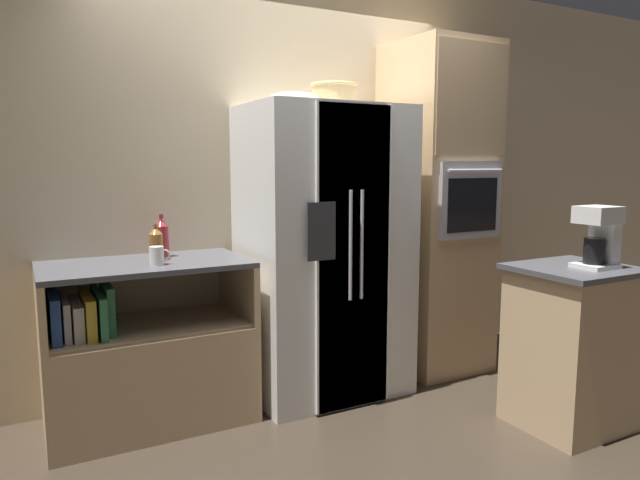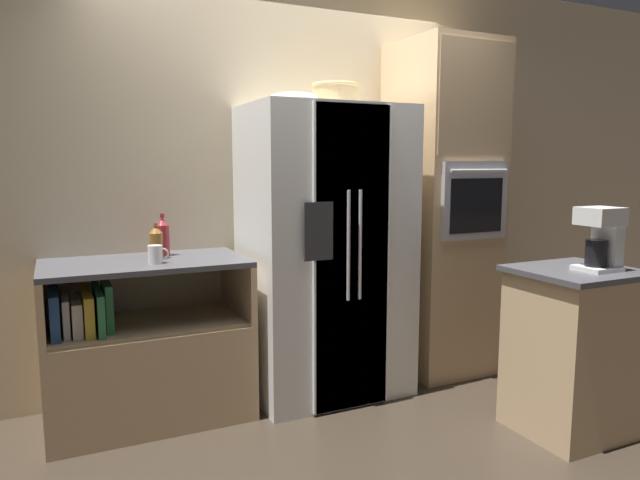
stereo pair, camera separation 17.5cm
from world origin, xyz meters
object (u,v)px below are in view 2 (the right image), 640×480
object	(u,v)px
wall_oven	(442,209)
fruit_bowl	(294,98)
bottle_short	(163,237)
coffee_maker	(602,236)
wicker_basket	(335,94)
mug	(156,254)
bottle_tall	(156,242)
refrigerator	(325,252)

from	to	relation	value
wall_oven	fruit_bowl	distance (m)	1.36
wall_oven	bottle_short	bearing A→B (deg)	175.19
coffee_maker	wicker_basket	bearing A→B (deg)	127.72
fruit_bowl	mug	bearing A→B (deg)	-178.45
coffee_maker	bottle_tall	bearing A→B (deg)	148.31
refrigerator	bottle_tall	distance (m)	1.04
refrigerator	coffee_maker	size ratio (longest dim) A/B	5.46
bottle_tall	mug	size ratio (longest dim) A/B	1.82
wall_oven	wicker_basket	xyz separation A→B (m)	(-0.83, 0.02, 0.75)
bottle_short	mug	xyz separation A→B (m)	(-0.09, -0.26, -0.06)
mug	wicker_basket	bearing A→B (deg)	5.68
refrigerator	fruit_bowl	world-z (taller)	fruit_bowl
wicker_basket	fruit_bowl	world-z (taller)	wicker_basket
wicker_basket	mug	size ratio (longest dim) A/B	2.66
mug	coffee_maker	world-z (taller)	coffee_maker
wall_oven	bottle_short	xyz separation A→B (m)	(-1.90, 0.16, -0.11)
bottle_tall	refrigerator	bearing A→B (deg)	-5.58
fruit_bowl	mug	world-z (taller)	fruit_bowl
wall_oven	bottle_short	world-z (taller)	wall_oven
wall_oven	bottle_tall	distance (m)	1.96
wall_oven	coffee_maker	distance (m)	1.22
refrigerator	wall_oven	distance (m)	0.96
refrigerator	coffee_maker	world-z (taller)	refrigerator
wicker_basket	bottle_short	xyz separation A→B (m)	(-1.07, 0.14, -0.86)
refrigerator	bottle_short	distance (m)	1.00
bottle_short	coffee_maker	world-z (taller)	coffee_maker
bottle_tall	mug	world-z (taller)	bottle_tall
bottle_short	coffee_maker	distance (m)	2.44
wicker_basket	bottle_tall	distance (m)	1.43
wall_oven	coffee_maker	xyz separation A→B (m)	(0.12, -1.21, -0.05)
refrigerator	bottle_tall	xyz separation A→B (m)	(-1.03, 0.10, 0.11)
wicker_basket	bottle_tall	world-z (taller)	wicker_basket
mug	coffee_maker	distance (m)	2.38
refrigerator	wicker_basket	size ratio (longest dim) A/B	6.10
wall_oven	fruit_bowl	size ratio (longest dim) A/B	7.88
wicker_basket	coffee_maker	world-z (taller)	wicker_basket
bottle_tall	wall_oven	bearing A→B (deg)	-1.95
refrigerator	mug	world-z (taller)	refrigerator
mug	refrigerator	bearing A→B (deg)	3.51
mug	bottle_short	bearing A→B (deg)	71.85
wall_oven	wicker_basket	bearing A→B (deg)	178.94
refrigerator	wicker_basket	xyz separation A→B (m)	(0.09, 0.05, 0.99)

